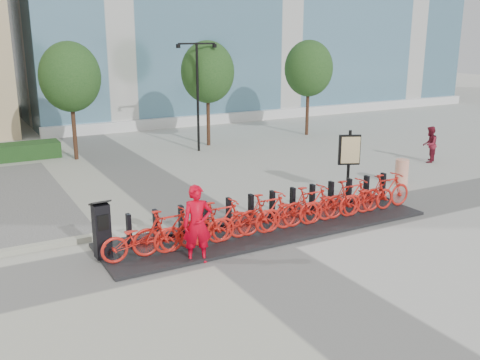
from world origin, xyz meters
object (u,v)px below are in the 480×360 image
kiosk (102,230)px  worker_red (197,224)px  construction_barrel (402,172)px  bike_0 (140,238)px  pedestrian (430,144)px  map_sign (349,153)px

kiosk → worker_red: size_ratio=0.77×
construction_barrel → worker_red: bearing=-163.8°
bike_0 → worker_red: 1.43m
worker_red → pedestrian: size_ratio=1.23×
kiosk → pedestrian: same height
pedestrian → map_sign: map_sign is taller
map_sign → worker_red: bearing=-134.3°
pedestrian → map_sign: 6.72m
pedestrian → construction_barrel: 4.21m
kiosk → map_sign: bearing=5.9°
pedestrian → construction_barrel: size_ratio=1.67×
construction_barrel → map_sign: size_ratio=0.41×
kiosk → pedestrian: bearing=10.1°
map_sign → pedestrian: bearing=43.8°
kiosk → construction_barrel: 11.57m
map_sign → bike_0: bearing=-141.8°
kiosk → worker_red: 2.31m
kiosk → map_sign: size_ratio=0.66×
bike_0 → pedestrian: bearing=-74.0°
bike_0 → construction_barrel: bike_0 is taller
worker_red → map_sign: (6.82, 2.62, 0.54)m
kiosk → pedestrian: (15.12, 3.62, -0.01)m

